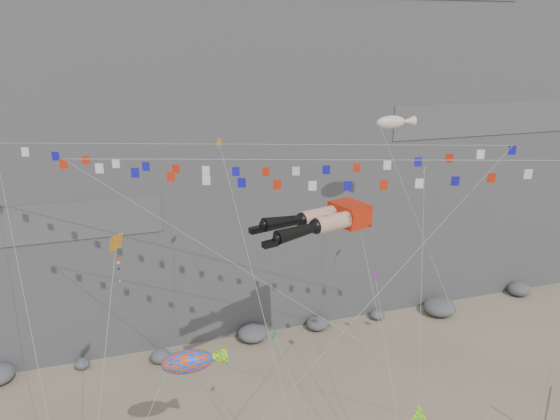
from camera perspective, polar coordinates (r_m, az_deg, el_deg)
name	(u,v)px	position (r m, az deg, el deg)	size (l,w,h in m)	color
cliff	(209,38)	(56.37, -7.42, 17.44)	(80.00, 28.00, 50.00)	slate
talus_boulders	(253,333)	(48.44, -2.85, -12.76)	(60.00, 3.00, 1.20)	slate
anchor_pole_right	(546,414)	(41.15, 26.06, -18.58)	(0.12, 0.12, 4.03)	slate
legs_kite	(323,220)	(33.55, 4.50, -1.05)	(8.08, 15.37, 20.04)	red
flag_banner_upper	(250,145)	(32.74, -3.13, 6.83)	(29.27, 16.49, 24.66)	red
flag_banner_lower	(331,160)	(29.98, 5.39, 5.20)	(27.92, 9.53, 23.00)	red
harlequin_kite	(116,244)	(29.82, -16.76, -3.40)	(4.30, 10.13, 17.72)	red
fish_windsock	(187,362)	(30.49, -9.66, -15.39)	(9.13, 7.01, 12.80)	#E7430B
blimp_windsock	(391,123)	(40.61, 11.53, 8.90)	(4.50, 13.62, 23.25)	#F4E2C8
small_kite_a	(222,154)	(33.33, -6.08, 5.84)	(2.48, 14.81, 23.76)	orange
small_kite_b	(376,279)	(36.34, 9.96, -7.08)	(3.29, 11.54, 15.12)	purple
small_kite_c	(276,340)	(31.32, -0.38, -13.45)	(2.65, 10.53, 13.66)	green
small_kite_d	(424,180)	(38.93, 14.84, 3.09)	(9.47, 16.18, 24.22)	yellow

